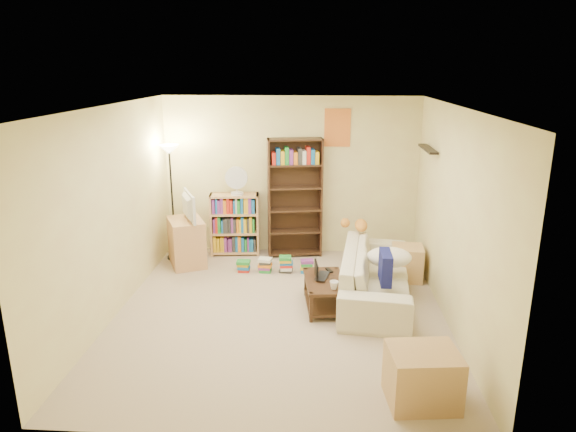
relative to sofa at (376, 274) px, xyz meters
The scene contains 19 objects.
room 1.86m from the sofa, 156.22° to the right, with size 4.50×4.54×2.52m.
sofa is the anchor object (origin of this frame).
navy_pillow 0.56m from the sofa, 83.97° to the right, with size 0.42×0.13×0.38m, color navy.
cream_blanket 0.28m from the sofa, 11.94° to the left, with size 0.59×0.42×0.25m, color white.
tabby_cat 0.97m from the sofa, 102.11° to the left, with size 0.50×0.22×0.17m.
coffee_table 0.77m from the sofa, 151.61° to the right, with size 0.56×0.90×0.38m.
laptop 0.73m from the sofa, 155.25° to the right, with size 0.28×0.37×0.03m, color black.
laptop_screen 0.86m from the sofa, 157.87° to the right, with size 0.01×0.28×0.19m, color white.
mug 0.85m from the sofa, 131.67° to the right, with size 0.11×0.11×0.10m, color white.
tv_remote 0.62m from the sofa, behind, with size 0.05×0.15×0.02m, color black.
tv_stand 2.93m from the sofa, 160.24° to the left, with size 0.48×0.67×0.71m, color tan.
television 2.99m from the sofa, 160.24° to the left, with size 0.39×0.70×0.42m, color black.
tall_bookshelf 2.01m from the sofa, 126.98° to the left, with size 0.88×0.41×1.88m.
short_bookshelf 2.59m from the sofa, 144.25° to the left, with size 0.79×0.38×0.99m.
desk_fan 2.67m from the sofa, 144.38° to the left, with size 0.35×0.20×0.46m.
floor_lamp 3.45m from the sofa, 157.58° to the left, with size 0.30×0.30×1.80m.
side_table 0.80m from the sofa, 50.96° to the left, with size 0.42×0.42×0.49m, color #DEAB6C.
end_cabinet 2.21m from the sofa, 85.00° to the right, with size 0.61×0.51×0.51m, color tan.
book_stacks 1.58m from the sofa, 150.94° to the left, with size 1.14×0.20×0.25m.
Camera 1 is at (0.46, -5.73, 2.92)m, focal length 32.00 mm.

